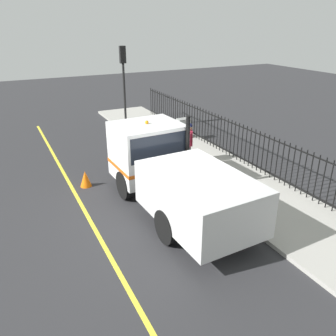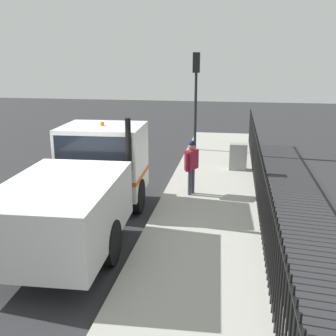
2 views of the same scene
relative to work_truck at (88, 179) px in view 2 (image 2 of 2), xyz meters
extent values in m
plane|color=#2B2B2D|center=(-0.19, -1.00, -1.30)|extent=(61.35, 61.35, 0.00)
cube|color=#A3A099|center=(2.95, -1.00, -1.23)|extent=(3.04, 27.89, 0.12)
cube|color=white|center=(-0.06, 1.46, 0.13)|extent=(2.29, 1.97, 1.90)
cube|color=black|center=(-0.06, 1.46, 0.55)|extent=(2.11, 2.00, 0.84)
cube|color=silver|center=(0.07, -1.71, -0.17)|extent=(2.36, 3.62, 1.29)
cube|color=silver|center=(-0.10, 2.48, -0.67)|extent=(2.11, 0.29, 0.36)
cube|color=#DB5914|center=(-0.06, 1.46, -0.28)|extent=(2.31, 1.99, 0.12)
cylinder|color=black|center=(-1.04, 1.14, -0.82)|extent=(0.34, 0.97, 0.96)
cylinder|color=black|center=(0.93, 1.22, -0.82)|extent=(0.34, 0.97, 0.96)
cylinder|color=black|center=(-0.92, -1.75, -0.82)|extent=(0.34, 0.97, 0.96)
cylinder|color=black|center=(1.05, -1.67, -0.82)|extent=(0.34, 0.97, 0.96)
sphere|color=orange|center=(-0.06, 1.46, 1.13)|extent=(0.12, 0.12, 0.12)
cylinder|color=black|center=(0.94, 0.46, 0.32)|extent=(0.14, 0.14, 2.28)
cube|color=maroon|center=(2.29, 2.64, -0.08)|extent=(0.40, 0.52, 0.59)
sphere|color=#997051|center=(2.29, 2.64, 0.32)|extent=(0.22, 0.22, 0.22)
sphere|color=#14193F|center=(2.29, 2.64, 0.40)|extent=(0.21, 0.21, 0.21)
cylinder|color=#3F3F47|center=(2.33, 2.72, -0.78)|extent=(0.12, 0.12, 0.79)
cylinder|color=#3F3F47|center=(2.25, 2.57, -0.78)|extent=(0.12, 0.12, 0.79)
cylinder|color=maroon|center=(2.40, 2.88, -0.11)|extent=(0.09, 0.09, 0.56)
cylinder|color=maroon|center=(2.17, 2.40, -0.11)|extent=(0.09, 0.09, 0.56)
cylinder|color=black|center=(4.26, -4.53, -0.38)|extent=(0.04, 0.04, 1.60)
cylinder|color=black|center=(4.26, -4.27, -0.38)|extent=(0.04, 0.04, 1.60)
cylinder|color=black|center=(4.26, -4.02, -0.38)|extent=(0.04, 0.04, 1.60)
cylinder|color=black|center=(4.26, -3.77, -0.38)|extent=(0.04, 0.04, 1.60)
cylinder|color=black|center=(4.26, -3.52, -0.38)|extent=(0.04, 0.04, 1.60)
cylinder|color=black|center=(4.26, -3.27, -0.38)|extent=(0.04, 0.04, 1.60)
cylinder|color=black|center=(4.26, -3.01, -0.38)|extent=(0.04, 0.04, 1.60)
cylinder|color=black|center=(4.26, -2.76, -0.38)|extent=(0.04, 0.04, 1.60)
cylinder|color=black|center=(4.26, -2.51, -0.38)|extent=(0.04, 0.04, 1.60)
cylinder|color=black|center=(4.26, -2.26, -0.38)|extent=(0.04, 0.04, 1.60)
cylinder|color=black|center=(4.26, -2.01, -0.38)|extent=(0.04, 0.04, 1.60)
cylinder|color=black|center=(4.26, -1.75, -0.38)|extent=(0.04, 0.04, 1.60)
cylinder|color=black|center=(4.26, -1.50, -0.38)|extent=(0.04, 0.04, 1.60)
cylinder|color=black|center=(4.26, -1.25, -0.38)|extent=(0.04, 0.04, 1.60)
cylinder|color=black|center=(4.26, -1.00, -0.38)|extent=(0.04, 0.04, 1.60)
cylinder|color=black|center=(4.26, -0.74, -0.38)|extent=(0.04, 0.04, 1.60)
cylinder|color=black|center=(4.26, -0.49, -0.38)|extent=(0.04, 0.04, 1.60)
cylinder|color=black|center=(4.26, -0.24, -0.38)|extent=(0.04, 0.04, 1.60)
cylinder|color=black|center=(4.26, 0.01, -0.38)|extent=(0.04, 0.04, 1.60)
cylinder|color=black|center=(4.26, 0.26, -0.38)|extent=(0.04, 0.04, 1.60)
cylinder|color=black|center=(4.26, 0.52, -0.38)|extent=(0.04, 0.04, 1.60)
cylinder|color=black|center=(4.26, 0.77, -0.38)|extent=(0.04, 0.04, 1.60)
cylinder|color=black|center=(4.26, 1.02, -0.38)|extent=(0.04, 0.04, 1.60)
cylinder|color=black|center=(4.26, 1.27, -0.38)|extent=(0.04, 0.04, 1.60)
cylinder|color=black|center=(4.26, 1.53, -0.38)|extent=(0.04, 0.04, 1.60)
cylinder|color=black|center=(4.26, 1.78, -0.38)|extent=(0.04, 0.04, 1.60)
cylinder|color=black|center=(4.26, 2.03, -0.38)|extent=(0.04, 0.04, 1.60)
cylinder|color=black|center=(4.26, 2.28, -0.38)|extent=(0.04, 0.04, 1.60)
cylinder|color=black|center=(4.26, 2.53, -0.38)|extent=(0.04, 0.04, 1.60)
cylinder|color=black|center=(4.26, 2.79, -0.38)|extent=(0.04, 0.04, 1.60)
cylinder|color=black|center=(4.26, 3.04, -0.38)|extent=(0.04, 0.04, 1.60)
cylinder|color=black|center=(4.26, 3.29, -0.38)|extent=(0.04, 0.04, 1.60)
cylinder|color=black|center=(4.26, 3.54, -0.38)|extent=(0.04, 0.04, 1.60)
cylinder|color=black|center=(4.26, 3.79, -0.38)|extent=(0.04, 0.04, 1.60)
cylinder|color=black|center=(4.26, 4.05, -0.38)|extent=(0.04, 0.04, 1.60)
cylinder|color=black|center=(4.26, 4.30, -0.38)|extent=(0.04, 0.04, 1.60)
cylinder|color=black|center=(4.26, 4.55, -0.38)|extent=(0.04, 0.04, 1.60)
cylinder|color=black|center=(4.26, 4.80, -0.38)|extent=(0.04, 0.04, 1.60)
cylinder|color=black|center=(4.26, 5.06, -0.38)|extent=(0.04, 0.04, 1.60)
cylinder|color=black|center=(4.26, 5.31, -0.38)|extent=(0.04, 0.04, 1.60)
cylinder|color=black|center=(4.26, 5.56, -0.38)|extent=(0.04, 0.04, 1.60)
cylinder|color=black|center=(4.26, 5.81, -0.38)|extent=(0.04, 0.04, 1.60)
cylinder|color=black|center=(4.26, 6.06, -0.38)|extent=(0.04, 0.04, 1.60)
cylinder|color=black|center=(4.26, 6.32, -0.38)|extent=(0.04, 0.04, 1.60)
cylinder|color=black|center=(4.26, 6.57, -0.38)|extent=(0.04, 0.04, 1.60)
cylinder|color=black|center=(4.26, 6.82, -0.38)|extent=(0.04, 0.04, 1.60)
cylinder|color=black|center=(4.26, 7.07, -0.38)|extent=(0.04, 0.04, 1.60)
cylinder|color=black|center=(4.26, 7.33, -0.38)|extent=(0.04, 0.04, 1.60)
cylinder|color=black|center=(4.26, 7.58, -0.38)|extent=(0.04, 0.04, 1.60)
cylinder|color=black|center=(4.26, 7.83, -0.38)|extent=(0.04, 0.04, 1.60)
cylinder|color=black|center=(4.26, 8.08, -0.38)|extent=(0.04, 0.04, 1.60)
cylinder|color=black|center=(4.26, 8.33, -0.38)|extent=(0.04, 0.04, 1.60)
cylinder|color=black|center=(4.26, 8.59, -0.38)|extent=(0.04, 0.04, 1.60)
cylinder|color=black|center=(4.26, 8.84, -0.38)|extent=(0.04, 0.04, 1.60)
cylinder|color=black|center=(4.26, 9.09, -0.38)|extent=(0.04, 0.04, 1.60)
cylinder|color=black|center=(4.26, 9.34, -0.38)|extent=(0.04, 0.04, 1.60)
cylinder|color=black|center=(4.26, 9.60, -0.38)|extent=(0.04, 0.04, 1.60)
cylinder|color=black|center=(4.26, 9.85, -0.38)|extent=(0.04, 0.04, 1.60)
cylinder|color=black|center=(4.26, 10.10, -0.38)|extent=(0.04, 0.04, 1.60)
cylinder|color=black|center=(4.26, 10.35, -0.38)|extent=(0.04, 0.04, 1.60)
cylinder|color=black|center=(4.26, 10.60, -0.38)|extent=(0.04, 0.04, 1.60)
cylinder|color=black|center=(4.26, 10.86, -0.38)|extent=(0.04, 0.04, 1.60)
cube|color=black|center=(4.26, -1.00, 0.30)|extent=(0.04, 23.71, 0.04)
cube|color=black|center=(4.26, -1.00, -0.98)|extent=(0.04, 23.71, 0.04)
cylinder|color=black|center=(1.79, 8.72, 0.95)|extent=(0.12, 0.12, 4.24)
cube|color=black|center=(1.79, 8.72, 2.64)|extent=(0.30, 0.21, 0.85)
sphere|color=red|center=(1.79, 8.72, 2.90)|extent=(0.16, 0.16, 0.16)
sphere|color=yellow|center=(1.79, 8.72, 2.64)|extent=(0.16, 0.16, 0.16)
sphere|color=green|center=(1.79, 8.72, 2.39)|extent=(0.16, 0.16, 0.16)
cube|color=gray|center=(3.70, 5.67, -0.69)|extent=(0.64, 0.39, 0.98)
cone|color=orange|center=(-2.01, 2.63, -1.00)|extent=(0.41, 0.41, 0.58)
camera|label=1|loc=(-4.42, -8.76, 4.23)|focal=36.92mm
camera|label=2|loc=(3.51, -8.94, 2.93)|focal=42.78mm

